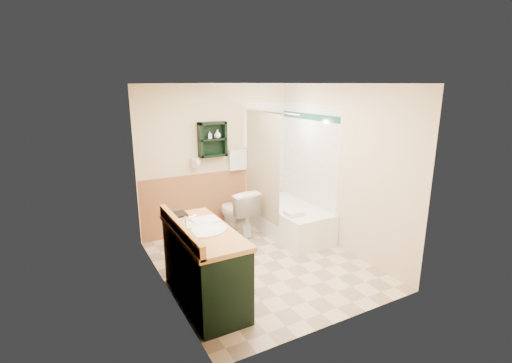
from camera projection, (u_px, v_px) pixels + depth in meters
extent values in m
plane|color=beige|center=(262.00, 264.00, 5.09)|extent=(3.00, 3.00, 0.00)
cube|color=beige|center=(216.00, 159.00, 6.07)|extent=(2.60, 0.04, 2.40)
cube|color=beige|center=(160.00, 194.00, 4.17)|extent=(0.04, 3.00, 2.40)
cube|color=beige|center=(341.00, 169.00, 5.40)|extent=(0.04, 3.00, 2.40)
cube|color=white|center=(262.00, 82.00, 4.47)|extent=(2.60, 3.00, 0.04)
cube|color=black|center=(213.00, 139.00, 5.84)|extent=(0.45, 0.15, 0.55)
cylinder|color=silver|center=(268.00, 112.00, 5.46)|extent=(0.03, 1.60, 0.03)
cube|color=black|center=(204.00, 266.00, 4.13)|extent=(0.59, 1.37, 0.87)
cube|color=white|center=(290.00, 220.00, 6.04)|extent=(0.74, 1.50, 0.49)
imported|color=white|center=(237.00, 213.00, 5.95)|extent=(0.51, 0.84, 0.78)
cube|color=silver|center=(206.00, 221.00, 4.21)|extent=(0.29, 0.23, 0.04)
imported|color=black|center=(172.00, 207.00, 4.39)|extent=(0.16, 0.02, 0.22)
cube|color=silver|center=(294.00, 213.00, 5.54)|extent=(0.27, 0.22, 0.07)
imported|color=white|center=(210.00, 137.00, 5.80)|extent=(0.08, 0.13, 0.05)
imported|color=white|center=(217.00, 135.00, 5.86)|extent=(0.12, 0.14, 0.10)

